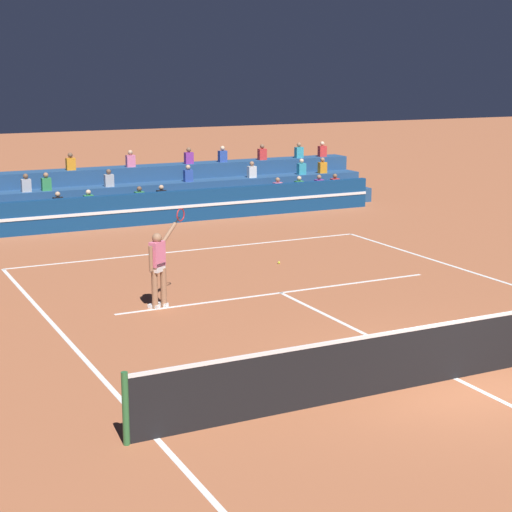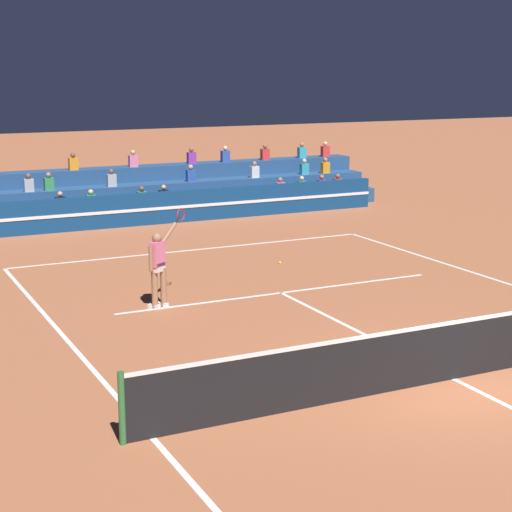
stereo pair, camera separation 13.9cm
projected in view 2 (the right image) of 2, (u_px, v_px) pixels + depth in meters
name	position (u px, v px, depth m)	size (l,w,h in m)	color
ground_plane	(453.00, 379.00, 14.84)	(120.00, 120.00, 0.00)	#AD603D
court_lines	(453.00, 379.00, 14.83)	(11.10, 23.90, 0.01)	white
tennis_net	(455.00, 349.00, 14.72)	(12.00, 0.10, 1.10)	#2D6B38
sponsor_banner_wall	(144.00, 209.00, 29.11)	(18.00, 0.26, 1.10)	navy
bleacher_stand	(122.00, 196.00, 31.32)	(19.81, 2.85, 2.28)	navy
tennis_player	(159.00, 265.00, 19.05)	(1.21, 0.83, 2.20)	#9E7051
tennis_ball	(280.00, 263.00, 23.47)	(0.07, 0.07, 0.07)	#C6DB33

